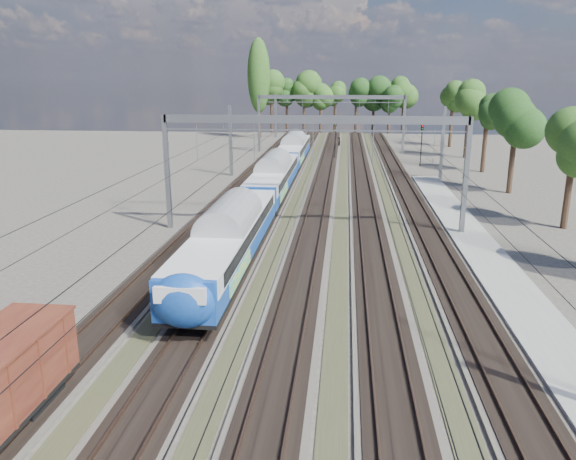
# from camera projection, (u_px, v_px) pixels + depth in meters

# --- Properties ---
(track_bed) EXTENTS (21.00, 130.00, 0.34)m
(track_bed) POSITION_uv_depth(u_px,v_px,m) (321.00, 192.00, 58.69)
(track_bed) COLOR #47423A
(track_bed) RESTS_ON ground
(platform) EXTENTS (3.00, 70.00, 0.30)m
(platform) POSITION_uv_depth(u_px,v_px,m) (502.00, 279.00, 33.52)
(platform) COLOR gray
(platform) RESTS_ON ground
(catenary) EXTENTS (25.65, 130.00, 9.00)m
(catenary) POSITION_uv_depth(u_px,v_px,m) (327.00, 125.00, 64.37)
(catenary) COLOR slate
(catenary) RESTS_ON ground
(tree_belt) EXTENTS (39.50, 100.94, 12.36)m
(tree_belt) POSITION_uv_depth(u_px,v_px,m) (370.00, 95.00, 102.09)
(tree_belt) COLOR black
(tree_belt) RESTS_ON ground
(poplar) EXTENTS (4.40, 4.40, 19.04)m
(poplar) POSITION_uv_depth(u_px,v_px,m) (259.00, 76.00, 107.85)
(poplar) COLOR black
(poplar) RESTS_ON ground
(emu_train) EXTENTS (3.08, 65.06, 4.50)m
(emu_train) POSITION_uv_depth(u_px,v_px,m) (274.00, 173.00, 54.99)
(emu_train) COLOR black
(emu_train) RESTS_ON ground
(worker) EXTENTS (0.44, 0.66, 1.77)m
(worker) POSITION_uv_depth(u_px,v_px,m) (339.00, 142.00, 96.79)
(worker) COLOR black
(worker) RESTS_ON ground
(signal_near) EXTENTS (0.35, 0.32, 5.51)m
(signal_near) POSITION_uv_depth(u_px,v_px,m) (335.00, 135.00, 82.26)
(signal_near) COLOR black
(signal_near) RESTS_ON ground
(signal_far) EXTENTS (0.40, 0.37, 5.59)m
(signal_far) POSITION_uv_depth(u_px,v_px,m) (422.00, 140.00, 75.37)
(signal_far) COLOR black
(signal_far) RESTS_ON ground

